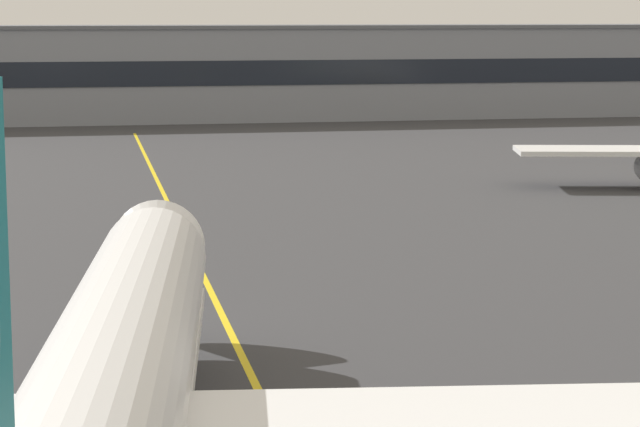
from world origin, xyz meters
The scene contains 4 objects.
taxiway_centreline centered at (0.00, 30.00, 0.00)m, with size 0.30×180.00×0.01m, color yellow.
airliner_foreground centered at (-5.57, 11.88, 3.37)m, with size 32.36×41.45×11.65m.
safety_cone_by_nose_gear centered at (-4.66, 28.46, 0.26)m, with size 0.44×0.44×0.55m.
terminal_building centered at (10.53, 136.00, 5.51)m, with size 143.12×12.40×11.00m.
Camera 1 is at (-6.64, -18.07, 12.43)m, focal length 74.15 mm.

